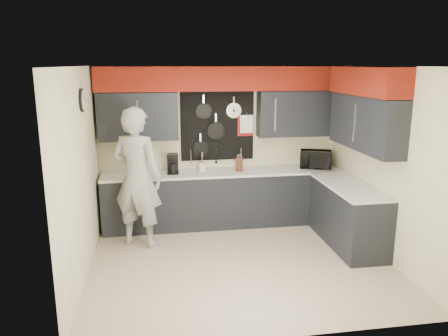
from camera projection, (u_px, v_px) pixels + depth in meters
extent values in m
plane|color=tan|center=(240.00, 261.00, 5.96)|extent=(4.00, 4.00, 0.00)
cube|color=#F3E8BB|center=(220.00, 145.00, 7.33)|extent=(4.00, 0.01, 2.60)
cube|color=black|center=(138.00, 116.00, 6.86)|extent=(1.24, 0.32, 0.75)
cube|color=black|center=(297.00, 113.00, 7.26)|extent=(1.34, 0.32, 0.75)
cube|color=maroon|center=(222.00, 79.00, 6.91)|extent=(3.94, 0.36, 0.38)
cube|color=black|center=(217.00, 126.00, 7.24)|extent=(1.22, 0.03, 1.15)
cylinder|color=black|center=(204.00, 111.00, 7.11)|extent=(0.26, 0.04, 0.26)
cylinder|color=black|center=(216.00, 131.00, 7.22)|extent=(0.30, 0.04, 0.30)
cylinder|color=black|center=(201.00, 150.00, 7.25)|extent=(0.27, 0.04, 0.27)
cylinder|color=silver|center=(234.00, 110.00, 7.19)|extent=(0.25, 0.02, 0.25)
cube|color=maroon|center=(245.00, 126.00, 7.30)|extent=(0.26, 0.01, 0.34)
cube|color=white|center=(247.00, 124.00, 7.28)|extent=(0.22, 0.01, 0.30)
cylinder|color=silver|center=(191.00, 156.00, 7.26)|extent=(0.01, 0.01, 0.20)
cylinder|color=silver|center=(216.00, 155.00, 7.33)|extent=(0.01, 0.01, 0.20)
cylinder|color=silver|center=(241.00, 155.00, 7.40)|extent=(0.01, 0.01, 0.20)
cube|color=#F3E8BB|center=(383.00, 164.00, 5.97)|extent=(0.01, 3.50, 2.60)
cube|color=black|center=(365.00, 123.00, 6.11)|extent=(0.32, 1.70, 0.75)
cube|color=maroon|center=(367.00, 81.00, 5.97)|extent=(0.36, 1.70, 0.38)
cube|color=#F3E8BB|center=(81.00, 175.00, 5.35)|extent=(0.01, 3.50, 2.60)
cylinder|color=black|center=(82.00, 100.00, 5.53)|extent=(0.04, 0.30, 0.30)
cylinder|color=white|center=(84.00, 100.00, 5.53)|extent=(0.01, 0.26, 0.26)
cube|color=black|center=(223.00, 199.00, 7.25)|extent=(3.90, 0.60, 0.88)
cube|color=silver|center=(223.00, 172.00, 7.13)|extent=(3.90, 0.63, 0.04)
cube|color=black|center=(348.00, 216.00, 6.46)|extent=(0.60, 1.60, 0.88)
cube|color=silver|center=(349.00, 186.00, 6.35)|extent=(0.63, 1.60, 0.04)
cube|color=black|center=(226.00, 227.00, 7.09)|extent=(3.90, 0.06, 0.10)
imported|color=black|center=(316.00, 159.00, 7.34)|extent=(0.60, 0.50, 0.29)
cube|color=#3C1A13|center=(239.00, 164.00, 7.11)|extent=(0.13, 0.13, 0.23)
cylinder|color=silver|center=(202.00, 167.00, 7.10)|extent=(0.11, 0.11, 0.14)
cube|color=black|center=(173.00, 173.00, 6.98)|extent=(0.19, 0.23, 0.03)
cube|color=black|center=(173.00, 162.00, 7.02)|extent=(0.18, 0.07, 0.29)
cube|color=black|center=(173.00, 156.00, 6.91)|extent=(0.19, 0.23, 0.06)
cylinder|color=black|center=(173.00, 168.00, 6.94)|extent=(0.11, 0.11, 0.14)
imported|color=#9A9B98|center=(137.00, 178.00, 6.29)|extent=(0.89, 0.78, 2.06)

